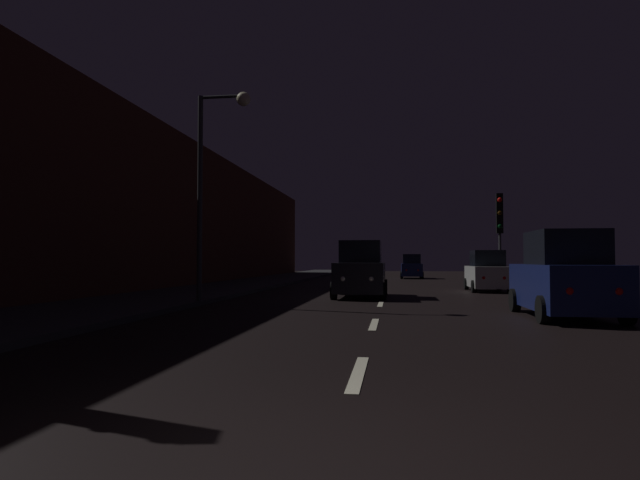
# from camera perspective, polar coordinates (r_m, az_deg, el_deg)

# --- Properties ---
(ground) EXTENTS (27.84, 84.00, 0.02)m
(ground) POSITION_cam_1_polar(r_m,az_deg,el_deg) (28.47, 6.88, -4.97)
(ground) COLOR black
(sidewalk_left) EXTENTS (4.40, 84.00, 0.15)m
(sidewalk_left) POSITION_cam_1_polar(r_m,az_deg,el_deg) (29.62, -8.28, -4.68)
(sidewalk_left) COLOR #28282B
(sidewalk_left) RESTS_ON ground
(building_facade_left) EXTENTS (0.80, 63.00, 7.71)m
(building_facade_left) POSITION_cam_1_polar(r_m,az_deg,el_deg) (27.27, -15.55, 3.10)
(building_facade_left) COLOR #472319
(building_facade_left) RESTS_ON ground
(lane_centerline) EXTENTS (0.16, 13.07, 0.01)m
(lane_centerline) POSITION_cam_1_polar(r_m,az_deg,el_deg) (12.40, 5.67, -8.67)
(lane_centerline) COLOR beige
(lane_centerline) RESTS_ON ground
(traffic_light_far_right) EXTENTS (0.34, 0.47, 4.59)m
(traffic_light_far_right) POSITION_cam_1_polar(r_m,az_deg,el_deg) (27.39, 18.21, 1.96)
(traffic_light_far_right) COLOR #38383A
(traffic_light_far_right) RESTS_ON ground
(streetlamp_overhead) EXTENTS (1.70, 0.44, 6.70)m
(streetlamp_overhead) POSITION_cam_1_polar(r_m,az_deg,el_deg) (17.69, -10.90, 7.90)
(streetlamp_overhead) COLOR #2D2D30
(streetlamp_overhead) RESTS_ON ground
(car_approaching_headlights) EXTENTS (1.98, 4.29, 2.16)m
(car_approaching_headlights) POSITION_cam_1_polar(r_m,az_deg,el_deg) (21.13, 4.27, -3.28)
(car_approaching_headlights) COLOR black
(car_approaching_headlights) RESTS_ON ground
(car_parked_right_far) EXTENTS (1.71, 3.70, 1.86)m
(car_parked_right_far) POSITION_cam_1_polar(r_m,az_deg,el_deg) (26.08, 17.00, -3.26)
(car_parked_right_far) COLOR silver
(car_parked_right_far) RESTS_ON ground
(car_distant_taillights) EXTENTS (1.71, 3.71, 1.87)m
(car_distant_taillights) POSITION_cam_1_polar(r_m,az_deg,el_deg) (42.82, 9.51, -2.83)
(car_distant_taillights) COLOR #141E51
(car_distant_taillights) RESTS_ON ground
(car_parked_right_near) EXTENTS (1.97, 4.26, 2.15)m
(car_parked_right_near) POSITION_cam_1_polar(r_m,az_deg,el_deg) (14.85, 24.11, -3.63)
(car_parked_right_near) COLOR #141E51
(car_parked_right_near) RESTS_ON ground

